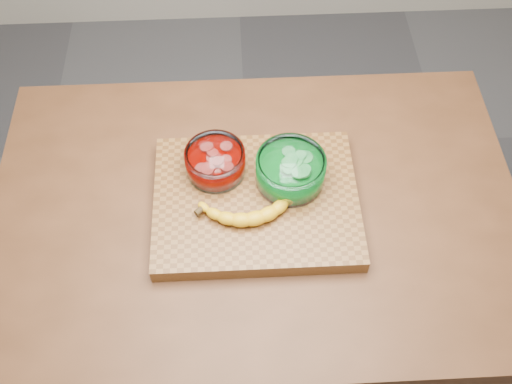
{
  "coord_description": "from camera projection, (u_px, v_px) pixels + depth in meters",
  "views": [
    {
      "loc": [
        -0.03,
        -0.68,
        1.99
      ],
      "look_at": [
        0.0,
        0.0,
        0.96
      ],
      "focal_mm": 40.0,
      "sensor_mm": 36.0,
      "label": 1
    }
  ],
  "objects": [
    {
      "name": "ground",
      "position": [
        256.0,
        341.0,
        2.03
      ],
      "size": [
        3.5,
        3.5,
        0.0
      ],
      "primitive_type": "plane",
      "color": "#505054",
      "rests_on": "ground"
    },
    {
      "name": "bowl_red",
      "position": [
        215.0,
        162.0,
        1.26
      ],
      "size": [
        0.13,
        0.13,
        0.06
      ],
      "color": "white",
      "rests_on": "cutting_board"
    },
    {
      "name": "bowl_green",
      "position": [
        290.0,
        170.0,
        1.25
      ],
      "size": [
        0.15,
        0.15,
        0.07
      ],
      "color": "white",
      "rests_on": "cutting_board"
    },
    {
      "name": "cutting_board",
      "position": [
        256.0,
        202.0,
        1.27
      ],
      "size": [
        0.45,
        0.35,
        0.04
      ],
      "primitive_type": "cube",
      "color": "brown",
      "rests_on": "counter"
    },
    {
      "name": "counter",
      "position": [
        256.0,
        289.0,
        1.66
      ],
      "size": [
        1.2,
        0.8,
        0.9
      ],
      "primitive_type": "cube",
      "color": "#502D18",
      "rests_on": "ground"
    },
    {
      "name": "banana",
      "position": [
        249.0,
        204.0,
        1.22
      ],
      "size": [
        0.25,
        0.13,
        0.04
      ],
      "primitive_type": null,
      "color": "gold",
      "rests_on": "cutting_board"
    }
  ]
}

